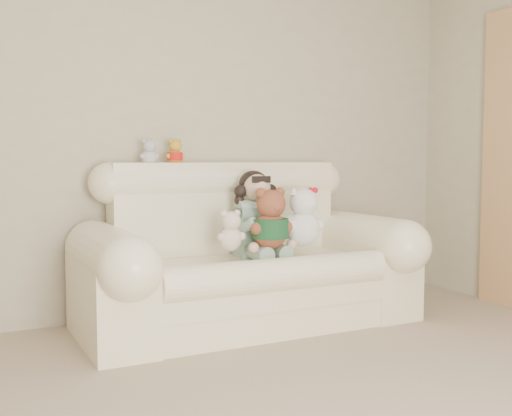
% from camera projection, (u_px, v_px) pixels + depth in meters
% --- Properties ---
extents(wall_back, '(4.50, 0.00, 4.50)m').
position_uv_depth(wall_back, '(169.00, 121.00, 4.10)').
color(wall_back, '#BAB294').
rests_on(wall_back, ground).
extents(sofa, '(2.10, 0.95, 1.03)m').
position_uv_depth(sofa, '(249.00, 244.00, 3.87)').
color(sofa, '#F8EFC8').
rests_on(sofa, floor).
extents(seated_child, '(0.34, 0.42, 0.57)m').
position_uv_depth(seated_child, '(256.00, 213.00, 3.97)').
color(seated_child, '#286E4D').
rests_on(seated_child, sofa).
extents(brown_teddy, '(0.29, 0.23, 0.44)m').
position_uv_depth(brown_teddy, '(270.00, 213.00, 3.76)').
color(brown_teddy, brown).
rests_on(brown_teddy, sofa).
extents(white_cat, '(0.33, 0.29, 0.44)m').
position_uv_depth(white_cat, '(303.00, 211.00, 3.89)').
color(white_cat, white).
rests_on(white_cat, sofa).
extents(cream_teddy, '(0.21, 0.18, 0.29)m').
position_uv_depth(cream_teddy, '(231.00, 227.00, 3.69)').
color(cream_teddy, silver).
rests_on(cream_teddy, sofa).
extents(yellow_mini_bear, '(0.15, 0.13, 0.20)m').
position_uv_depth(yellow_mini_bear, '(175.00, 150.00, 3.99)').
color(yellow_mini_bear, gold).
rests_on(yellow_mini_bear, sofa).
extents(grey_mini_plush, '(0.13, 0.11, 0.20)m').
position_uv_depth(grey_mini_plush, '(149.00, 150.00, 3.90)').
color(grey_mini_plush, silver).
rests_on(grey_mini_plush, sofa).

